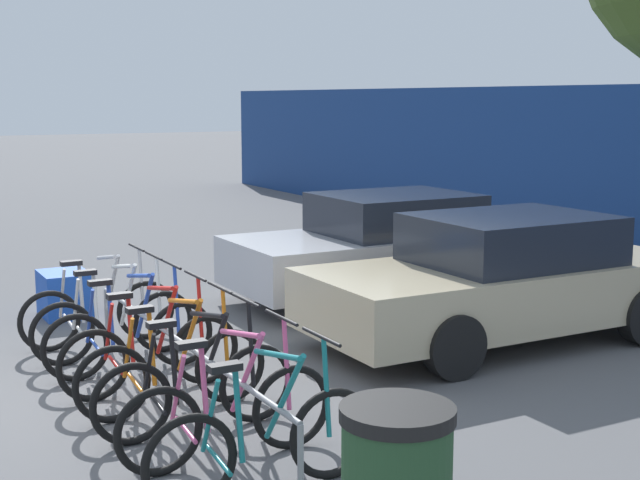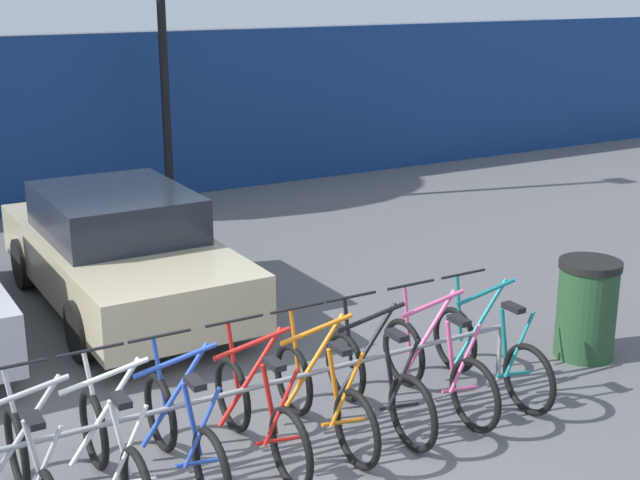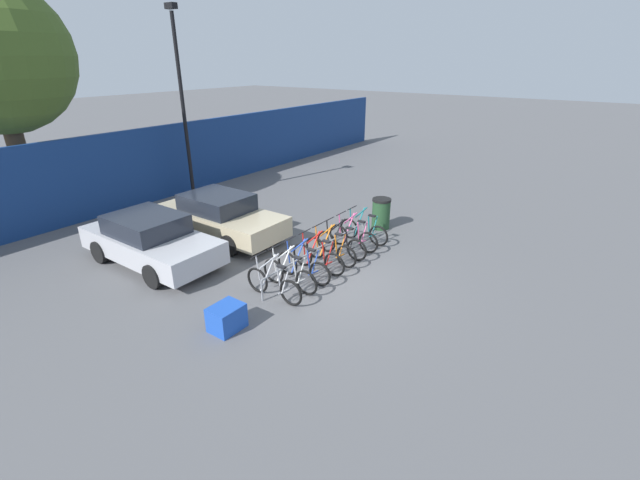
{
  "view_description": "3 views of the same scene",
  "coord_description": "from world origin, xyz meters",
  "px_view_note": "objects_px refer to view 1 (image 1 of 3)",
  "views": [
    {
      "loc": [
        7.82,
        -1.87,
        2.65
      ],
      "look_at": [
        0.88,
        1.92,
        1.39
      ],
      "focal_mm": 50.0,
      "sensor_mm": 36.0,
      "label": 1
    },
    {
      "loc": [
        -2.6,
        -5.32,
        3.76
      ],
      "look_at": [
        1.94,
        2.49,
        1.1
      ],
      "focal_mm": 50.0,
      "sensor_mm": 36.0,
      "label": 2
    },
    {
      "loc": [
        -8.14,
        -5.56,
        5.33
      ],
      "look_at": [
        0.79,
        0.86,
        0.63
      ],
      "focal_mm": 24.0,
      "sensor_mm": 36.0,
      "label": 3
    }
  ],
  "objects_px": {
    "bicycle_silver": "(99,311)",
    "cargo_crate": "(65,294)",
    "car_silver": "(390,246)",
    "bicycle_blue": "(130,336)",
    "bicycle_black": "(196,387)",
    "bicycle_teal": "(264,441)",
    "bicycle_red": "(151,352)",
    "bike_rack": "(178,345)",
    "bicycle_white": "(114,323)",
    "car_beige": "(503,279)",
    "bicycle_pink": "(228,413)",
    "bicycle_orange": "(173,369)"
  },
  "relations": [
    {
      "from": "bicycle_silver",
      "to": "cargo_crate",
      "type": "bearing_deg",
      "value": -177.81
    },
    {
      "from": "car_silver",
      "to": "bicycle_blue",
      "type": "bearing_deg",
      "value": -67.95
    },
    {
      "from": "bicycle_silver",
      "to": "bicycle_black",
      "type": "relative_size",
      "value": 1.0
    },
    {
      "from": "bicycle_teal",
      "to": "cargo_crate",
      "type": "distance_m",
      "value": 5.73
    },
    {
      "from": "cargo_crate",
      "to": "bicycle_red",
      "type": "bearing_deg",
      "value": 0.36
    },
    {
      "from": "bike_rack",
      "to": "bicycle_blue",
      "type": "relative_size",
      "value": 2.78
    },
    {
      "from": "bicycle_silver",
      "to": "bicycle_blue",
      "type": "bearing_deg",
      "value": 1.4
    },
    {
      "from": "bicycle_white",
      "to": "bicycle_red",
      "type": "relative_size",
      "value": 1.0
    },
    {
      "from": "bicycle_white",
      "to": "cargo_crate",
      "type": "distance_m",
      "value": 2.12
    },
    {
      "from": "bicycle_red",
      "to": "car_silver",
      "type": "relative_size",
      "value": 0.4
    },
    {
      "from": "bicycle_blue",
      "to": "car_beige",
      "type": "height_order",
      "value": "car_beige"
    },
    {
      "from": "bicycle_white",
      "to": "bicycle_teal",
      "type": "relative_size",
      "value": 1.0
    },
    {
      "from": "bike_rack",
      "to": "car_beige",
      "type": "height_order",
      "value": "car_beige"
    },
    {
      "from": "bicycle_white",
      "to": "bicycle_pink",
      "type": "distance_m",
      "value": 3.0
    },
    {
      "from": "bicycle_black",
      "to": "cargo_crate",
      "type": "bearing_deg",
      "value": -176.64
    },
    {
      "from": "bicycle_pink",
      "to": "bicycle_teal",
      "type": "relative_size",
      "value": 1.0
    },
    {
      "from": "bike_rack",
      "to": "bicycle_black",
      "type": "distance_m",
      "value": 0.85
    },
    {
      "from": "car_silver",
      "to": "car_beige",
      "type": "distance_m",
      "value": 2.45
    },
    {
      "from": "bicycle_silver",
      "to": "bicycle_teal",
      "type": "distance_m",
      "value": 4.21
    },
    {
      "from": "bicycle_orange",
      "to": "bicycle_black",
      "type": "xyz_separation_m",
      "value": [
        0.54,
        0.0,
        0.0
      ]
    },
    {
      "from": "bicycle_teal",
      "to": "bicycle_red",
      "type": "bearing_deg",
      "value": 176.05
    },
    {
      "from": "bicycle_pink",
      "to": "cargo_crate",
      "type": "height_order",
      "value": "bicycle_pink"
    },
    {
      "from": "bicycle_blue",
      "to": "bicycle_red",
      "type": "distance_m",
      "value": 0.65
    },
    {
      "from": "car_silver",
      "to": "cargo_crate",
      "type": "xyz_separation_m",
      "value": [
        -1.02,
        -4.08,
        -0.42
      ]
    },
    {
      "from": "bicycle_blue",
      "to": "car_silver",
      "type": "height_order",
      "value": "car_silver"
    },
    {
      "from": "car_silver",
      "to": "bicycle_teal",
      "type": "bearing_deg",
      "value": -40.81
    },
    {
      "from": "bicycle_black",
      "to": "bicycle_red",
      "type": "bearing_deg",
      "value": -176.91
    },
    {
      "from": "bike_rack",
      "to": "bicycle_orange",
      "type": "height_order",
      "value": "bicycle_orange"
    },
    {
      "from": "bicycle_blue",
      "to": "car_beige",
      "type": "relative_size",
      "value": 0.39
    },
    {
      "from": "bicycle_silver",
      "to": "bicycle_blue",
      "type": "relative_size",
      "value": 1.0
    },
    {
      "from": "car_beige",
      "to": "bicycle_teal",
      "type": "bearing_deg",
      "value": -60.3
    },
    {
      "from": "bicycle_blue",
      "to": "bicycle_black",
      "type": "height_order",
      "value": "same"
    },
    {
      "from": "bicycle_white",
      "to": "bicycle_orange",
      "type": "height_order",
      "value": "same"
    },
    {
      "from": "bike_rack",
      "to": "car_beige",
      "type": "distance_m",
      "value": 3.82
    },
    {
      "from": "bicycle_pink",
      "to": "car_beige",
      "type": "height_order",
      "value": "car_beige"
    },
    {
      "from": "bicycle_teal",
      "to": "car_beige",
      "type": "distance_m",
      "value": 4.57
    },
    {
      "from": "bike_rack",
      "to": "car_silver",
      "type": "xyz_separation_m",
      "value": [
        -2.6,
        3.91,
        0.19
      ]
    },
    {
      "from": "bicycle_teal",
      "to": "bicycle_white",
      "type": "bearing_deg",
      "value": 176.05
    },
    {
      "from": "bike_rack",
      "to": "bicycle_pink",
      "type": "bearing_deg",
      "value": -5.72
    },
    {
      "from": "car_silver",
      "to": "cargo_crate",
      "type": "bearing_deg",
      "value": -104.07
    },
    {
      "from": "bicycle_white",
      "to": "bicycle_black",
      "type": "xyz_separation_m",
      "value": [
        2.34,
        0.0,
        0.0
      ]
    },
    {
      "from": "bicycle_orange",
      "to": "bicycle_red",
      "type": "bearing_deg",
      "value": 179.21
    },
    {
      "from": "bicycle_white",
      "to": "car_silver",
      "type": "height_order",
      "value": "car_silver"
    },
    {
      "from": "bike_rack",
      "to": "bicycle_black",
      "type": "relative_size",
      "value": 2.78
    },
    {
      "from": "bicycle_red",
      "to": "bicycle_orange",
      "type": "relative_size",
      "value": 1.0
    },
    {
      "from": "bicycle_black",
      "to": "cargo_crate",
      "type": "relative_size",
      "value": 2.44
    },
    {
      "from": "bicycle_orange",
      "to": "bike_rack",
      "type": "bearing_deg",
      "value": 151.88
    },
    {
      "from": "bicycle_teal",
      "to": "car_silver",
      "type": "distance_m",
      "value": 6.22
    },
    {
      "from": "bicycle_orange",
      "to": "car_beige",
      "type": "xyz_separation_m",
      "value": [
        -0.44,
        3.96,
        0.31
      ]
    },
    {
      "from": "bicycle_blue",
      "to": "car_silver",
      "type": "distance_m",
      "value": 4.39
    }
  ]
}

